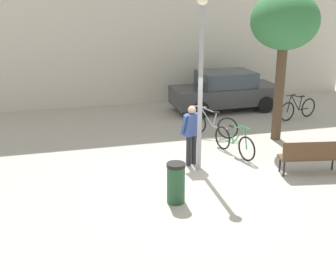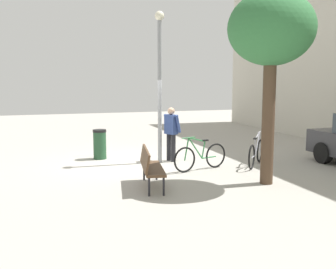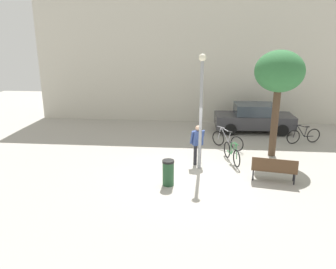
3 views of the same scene
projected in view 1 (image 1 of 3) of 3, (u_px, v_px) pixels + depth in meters
ground_plane at (199, 184)px, 11.02m from camera, size 36.00×36.00×0.00m
building_facade at (129, 4)px, 18.23m from camera, size 19.19×2.00×8.01m
lamppost at (201, 69)px, 11.03m from camera, size 0.28×0.28×4.51m
person_by_lamppost at (191, 131)px, 11.91m from camera, size 0.63×0.47×1.67m
park_bench at (311, 155)px, 11.40m from camera, size 1.66×0.74×0.92m
plaza_tree at (285, 23)px, 13.14m from camera, size 2.04×2.04×4.58m
bicycle_silver at (211, 125)px, 14.43m from camera, size 1.38×1.25×0.97m
bicycle_green at (234, 142)px, 12.80m from camera, size 0.54×1.76×0.97m
bicycle_black at (298, 109)px, 16.34m from camera, size 1.75×0.56×0.97m
parked_car_charcoal at (225, 91)px, 17.41m from camera, size 4.25×1.91×1.55m
trash_bin at (176, 183)px, 9.93m from camera, size 0.43×0.43×0.94m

